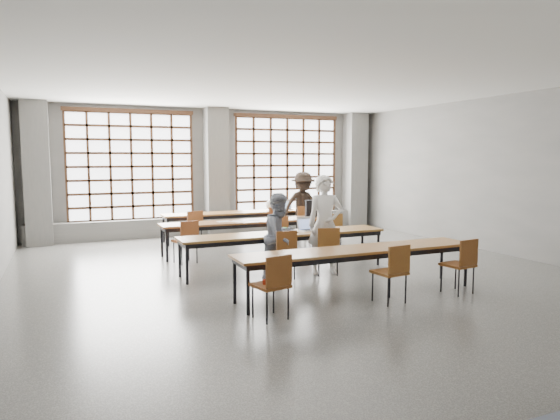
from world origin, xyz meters
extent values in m
plane|color=#484846|center=(0.00, 0.00, 0.00)|extent=(11.00, 11.00, 0.00)
plane|color=silver|center=(0.00, 0.00, 3.50)|extent=(11.00, 11.00, 0.00)
plane|color=#5C5C59|center=(0.00, 5.50, 1.75)|extent=(10.00, 0.00, 10.00)
plane|color=#5C5C59|center=(5.00, 0.00, 1.75)|extent=(0.00, 11.00, 11.00)
cube|color=#5C5C5A|center=(-4.50, 5.22, 1.75)|extent=(0.60, 0.55, 3.50)
cube|color=#5C5C5A|center=(0.00, 5.22, 1.75)|extent=(0.60, 0.55, 3.50)
cube|color=#5C5C5A|center=(4.50, 5.22, 1.75)|extent=(0.60, 0.55, 3.50)
cube|color=white|center=(-2.25, 5.48, 1.90)|extent=(3.20, 0.02, 2.80)
cube|color=black|center=(-2.25, 5.40, 1.90)|extent=(3.20, 0.05, 2.80)
cube|color=black|center=(-2.25, 5.40, 0.45)|extent=(3.32, 0.07, 0.10)
cube|color=black|center=(-2.25, 5.40, 3.35)|extent=(3.32, 0.07, 0.10)
cube|color=white|center=(2.25, 5.48, 1.90)|extent=(3.20, 0.02, 2.80)
cube|color=black|center=(2.25, 5.40, 1.90)|extent=(3.20, 0.05, 2.80)
cube|color=black|center=(2.25, 5.40, 0.45)|extent=(3.32, 0.07, 0.10)
cube|color=black|center=(2.25, 5.40, 3.35)|extent=(3.32, 0.07, 0.10)
cube|color=#5C5C5A|center=(0.00, 5.30, 0.25)|extent=(9.80, 0.35, 0.50)
cube|color=brown|center=(0.27, 4.04, 0.71)|extent=(4.00, 0.70, 0.04)
cube|color=black|center=(0.27, 4.04, 0.65)|extent=(3.90, 0.64, 0.08)
cylinder|color=black|center=(-1.65, 3.75, 0.34)|extent=(0.05, 0.05, 0.69)
cylinder|color=black|center=(-1.65, 4.33, 0.34)|extent=(0.05, 0.05, 0.69)
cylinder|color=black|center=(2.19, 3.75, 0.34)|extent=(0.05, 0.05, 0.69)
cylinder|color=black|center=(2.19, 4.33, 0.34)|extent=(0.05, 0.05, 0.69)
cube|color=brown|center=(-0.10, 2.23, 0.71)|extent=(4.00, 0.70, 0.04)
cube|color=black|center=(-0.10, 2.23, 0.65)|extent=(3.90, 0.64, 0.08)
cylinder|color=black|center=(-2.02, 1.94, 0.34)|extent=(0.05, 0.05, 0.69)
cylinder|color=black|center=(-2.02, 2.52, 0.34)|extent=(0.05, 0.05, 0.69)
cylinder|color=black|center=(1.82, 1.94, 0.34)|extent=(0.05, 0.05, 0.69)
cylinder|color=black|center=(1.82, 2.52, 0.34)|extent=(0.05, 0.05, 0.69)
cube|color=brown|center=(-0.14, 0.24, 0.71)|extent=(4.00, 0.70, 0.04)
cube|color=black|center=(-0.14, 0.24, 0.65)|extent=(3.90, 0.64, 0.08)
cylinder|color=black|center=(-2.06, -0.05, 0.34)|extent=(0.05, 0.05, 0.69)
cylinder|color=black|center=(-2.06, 0.53, 0.34)|extent=(0.05, 0.05, 0.69)
cylinder|color=black|center=(1.78, -0.05, 0.34)|extent=(0.05, 0.05, 0.69)
cylinder|color=black|center=(1.78, 0.53, 0.34)|extent=(0.05, 0.05, 0.69)
cube|color=brown|center=(0.25, -1.72, 0.71)|extent=(4.00, 0.70, 0.04)
cube|color=black|center=(0.25, -1.72, 0.65)|extent=(3.90, 0.64, 0.08)
cylinder|color=black|center=(-1.67, -2.01, 0.34)|extent=(0.05, 0.05, 0.69)
cylinder|color=black|center=(-1.67, -1.43, 0.34)|extent=(0.05, 0.05, 0.69)
cylinder|color=black|center=(2.17, -2.01, 0.34)|extent=(0.05, 0.05, 0.69)
cylinder|color=black|center=(2.17, -1.43, 0.34)|extent=(0.05, 0.05, 0.69)
cube|color=brown|center=(-1.13, 3.49, 0.45)|extent=(0.49, 0.49, 0.04)
cube|color=brown|center=(-1.09, 3.30, 0.68)|extent=(0.40, 0.11, 0.40)
cylinder|color=black|center=(-1.13, 3.49, 0.23)|extent=(0.02, 0.02, 0.45)
cube|color=maroon|center=(1.07, 3.49, 0.45)|extent=(0.52, 0.52, 0.04)
cube|color=maroon|center=(1.02, 3.30, 0.68)|extent=(0.39, 0.14, 0.40)
cylinder|color=black|center=(1.07, 3.49, 0.23)|extent=(0.02, 0.02, 0.45)
cube|color=brown|center=(1.87, 3.49, 0.45)|extent=(0.52, 0.52, 0.04)
cube|color=brown|center=(1.82, 3.30, 0.68)|extent=(0.39, 0.14, 0.40)
cylinder|color=black|center=(1.87, 3.49, 0.23)|extent=(0.02, 0.02, 0.45)
cube|color=brown|center=(-1.70, 1.68, 0.45)|extent=(0.52, 0.52, 0.04)
cube|color=brown|center=(-1.65, 1.48, 0.68)|extent=(0.39, 0.13, 0.40)
cylinder|color=black|center=(-1.70, 1.68, 0.23)|extent=(0.02, 0.02, 0.45)
cube|color=brown|center=(0.30, 1.68, 0.45)|extent=(0.44, 0.44, 0.04)
cube|color=brown|center=(0.31, 1.48, 0.68)|extent=(0.40, 0.05, 0.40)
cylinder|color=black|center=(0.30, 1.68, 0.23)|extent=(0.02, 0.02, 0.45)
cube|color=brown|center=(1.70, 1.68, 0.45)|extent=(0.53, 0.53, 0.04)
cube|color=brown|center=(1.64, 1.49, 0.68)|extent=(0.39, 0.15, 0.40)
cylinder|color=black|center=(1.70, 1.68, 0.23)|extent=(0.02, 0.02, 0.45)
cube|color=brown|center=(-0.44, -0.31, 0.45)|extent=(0.46, 0.46, 0.04)
cube|color=brown|center=(-0.42, -0.51, 0.68)|extent=(0.40, 0.07, 0.40)
cylinder|color=black|center=(-0.44, -0.31, 0.23)|extent=(0.02, 0.02, 0.45)
cube|color=brown|center=(0.46, -0.31, 0.45)|extent=(0.52, 0.52, 0.04)
cube|color=brown|center=(0.41, -0.50, 0.68)|extent=(0.39, 0.14, 0.40)
cylinder|color=black|center=(0.46, -0.31, 0.23)|extent=(0.02, 0.02, 0.45)
cube|color=brown|center=(-1.45, -2.27, 0.45)|extent=(0.50, 0.50, 0.04)
cube|color=brown|center=(-1.41, -2.46, 0.68)|extent=(0.40, 0.11, 0.40)
cylinder|color=black|center=(-1.45, -2.27, 0.23)|extent=(0.02, 0.02, 0.45)
cube|color=brown|center=(0.45, -2.27, 0.45)|extent=(0.46, 0.46, 0.04)
cube|color=brown|center=(0.47, -2.47, 0.68)|extent=(0.40, 0.07, 0.40)
cylinder|color=black|center=(0.45, -2.27, 0.23)|extent=(0.02, 0.02, 0.45)
cube|color=brown|center=(1.75, -2.27, 0.45)|extent=(0.47, 0.47, 0.04)
cube|color=brown|center=(1.77, -2.47, 0.68)|extent=(0.40, 0.08, 0.40)
cylinder|color=black|center=(1.75, -2.27, 0.23)|extent=(0.02, 0.02, 0.45)
imported|color=white|center=(0.46, -0.26, 0.91)|extent=(0.75, 0.58, 1.82)
imported|color=#172346|center=(-0.44, -0.26, 0.76)|extent=(0.91, 0.84, 1.52)
imported|color=black|center=(1.87, 3.54, 0.88)|extent=(1.19, 0.75, 1.76)
cube|color=#B7B7BC|center=(0.41, 0.29, 0.74)|extent=(0.39, 0.31, 0.02)
cube|color=black|center=(0.41, 0.28, 0.75)|extent=(0.32, 0.22, 0.00)
cube|color=#B7B7BC|center=(0.39, 0.43, 0.86)|extent=(0.37, 0.12, 0.26)
cube|color=#87A1E9|center=(0.39, 0.42, 0.83)|extent=(0.31, 0.09, 0.21)
cube|color=silver|center=(1.62, 4.09, 0.74)|extent=(0.41, 0.33, 0.02)
cube|color=black|center=(1.62, 4.08, 0.75)|extent=(0.33, 0.24, 0.00)
cube|color=silver|center=(1.65, 4.23, 0.86)|extent=(0.37, 0.14, 0.26)
cube|color=#82AEE1|center=(1.65, 4.22, 0.83)|extent=(0.31, 0.11, 0.21)
ellipsoid|color=white|center=(0.81, 0.22, 0.75)|extent=(0.11, 0.09, 0.04)
cube|color=green|center=(-0.19, 0.32, 0.78)|extent=(0.27, 0.17, 0.09)
cube|color=black|center=(0.04, 0.14, 0.74)|extent=(0.14, 0.10, 0.01)
cube|color=white|center=(-0.70, 2.28, 0.73)|extent=(0.32, 0.24, 0.00)
cube|color=white|center=(-0.40, 2.18, 0.73)|extent=(0.36, 0.34, 0.00)
cube|color=white|center=(0.00, 2.23, 0.73)|extent=(0.35, 0.29, 0.00)
cube|color=black|center=(1.50, 2.28, 0.93)|extent=(0.36, 0.28, 0.40)
ellipsoid|color=white|center=(1.17, 4.09, 0.87)|extent=(0.30, 0.26, 0.29)
cube|color=#A72914|center=(-1.45, -2.27, 0.50)|extent=(0.21, 0.13, 0.06)
camera|label=1|loc=(-3.90, -8.25, 2.13)|focal=32.00mm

